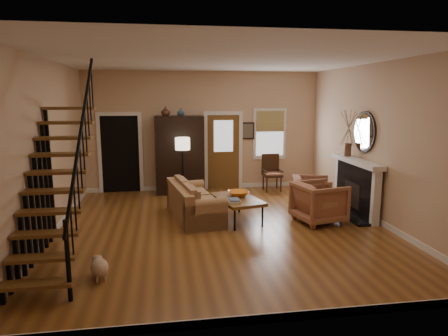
{
  "coord_description": "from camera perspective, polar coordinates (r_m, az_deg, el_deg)",
  "views": [
    {
      "loc": [
        -1.13,
        -7.63,
        2.61
      ],
      "look_at": [
        0.1,
        0.4,
        1.15
      ],
      "focal_mm": 32.0,
      "sensor_mm": 36.0,
      "label": 1
    }
  ],
  "objects": [
    {
      "name": "room",
      "position": [
        9.48,
        -4.33,
        3.47
      ],
      "size": [
        7.0,
        7.33,
        3.3
      ],
      "color": "brown",
      "rests_on": "ground"
    },
    {
      "name": "staircase",
      "position": [
        6.62,
        -23.04,
        0.6
      ],
      "size": [
        0.94,
        2.8,
        3.2
      ],
      "primitive_type": null,
      "color": "brown",
      "rests_on": "ground"
    },
    {
      "name": "fireplace",
      "position": [
        9.36,
        18.56,
        -1.88
      ],
      "size": [
        0.33,
        1.95,
        2.3
      ],
      "color": "black",
      "rests_on": "ground"
    },
    {
      "name": "armoire",
      "position": [
        10.9,
        -6.36,
        1.89
      ],
      "size": [
        1.3,
        0.6,
        2.1
      ],
      "primitive_type": null,
      "color": "black",
      "rests_on": "ground"
    },
    {
      "name": "vase_a",
      "position": [
        10.69,
        -8.36,
        8.01
      ],
      "size": [
        0.24,
        0.24,
        0.25
      ],
      "primitive_type": "imported",
      "color": "#4C2619",
      "rests_on": "armoire"
    },
    {
      "name": "vase_b",
      "position": [
        10.7,
        -6.19,
        7.96
      ],
      "size": [
        0.2,
        0.2,
        0.21
      ],
      "primitive_type": "imported",
      "color": "#334C60",
      "rests_on": "armoire"
    },
    {
      "name": "sofa",
      "position": [
        8.67,
        -4.21,
        -4.81
      ],
      "size": [
        1.17,
        2.1,
        0.74
      ],
      "primitive_type": null,
      "rotation": [
        0.0,
        0.0,
        0.16
      ],
      "color": "#9A6F46",
      "rests_on": "ground"
    },
    {
      "name": "coffee_table",
      "position": [
        8.5,
        1.89,
        -5.92
      ],
      "size": [
        1.05,
        1.45,
        0.5
      ],
      "primitive_type": null,
      "rotation": [
        0.0,
        0.0,
        0.24
      ],
      "color": "brown",
      "rests_on": "ground"
    },
    {
      "name": "bowl",
      "position": [
        8.58,
        2.04,
        -3.66
      ],
      "size": [
        0.45,
        0.45,
        0.11
      ],
      "primitive_type": "imported",
      "color": "orange",
      "rests_on": "coffee_table"
    },
    {
      "name": "books",
      "position": [
        8.12,
        1.45,
        -4.63
      ],
      "size": [
        0.24,
        0.33,
        0.06
      ],
      "primitive_type": null,
      "color": "beige",
      "rests_on": "coffee_table"
    },
    {
      "name": "armchair_left",
      "position": [
        8.6,
        13.43,
        -4.79
      ],
      "size": [
        1.11,
        1.09,
        0.85
      ],
      "primitive_type": "imported",
      "rotation": [
        0.0,
        0.0,
        1.78
      ],
      "color": "brown",
      "rests_on": "ground"
    },
    {
      "name": "armchair_right",
      "position": [
        9.51,
        12.38,
        -3.55
      ],
      "size": [
        1.05,
        1.04,
        0.78
      ],
      "primitive_type": "imported",
      "rotation": [
        0.0,
        0.0,
        1.29
      ],
      "color": "brown",
      "rests_on": "ground"
    },
    {
      "name": "floor_lamp",
      "position": [
        10.09,
        -5.88,
        -0.19
      ],
      "size": [
        0.39,
        0.39,
        1.6
      ],
      "primitive_type": null,
      "rotation": [
        0.0,
        0.0,
        0.07
      ],
      "color": "black",
      "rests_on": "ground"
    },
    {
      "name": "side_chair",
      "position": [
        11.19,
        6.9,
        -0.71
      ],
      "size": [
        0.54,
        0.54,
        1.02
      ],
      "primitive_type": null,
      "color": "#351F10",
      "rests_on": "ground"
    },
    {
      "name": "dog",
      "position": [
        6.21,
        -17.35,
        -13.57
      ],
      "size": [
        0.36,
        0.48,
        0.31
      ],
      "primitive_type": null,
      "rotation": [
        0.0,
        0.0,
        0.29
      ],
      "color": "#D6B392",
      "rests_on": "ground"
    }
  ]
}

